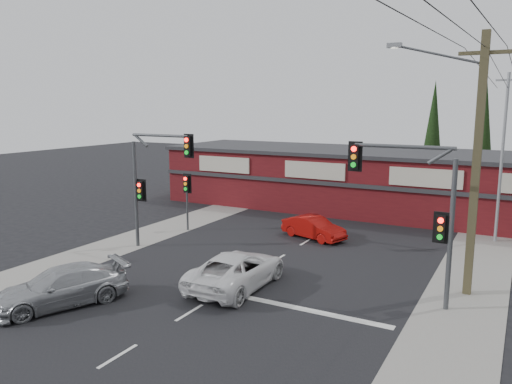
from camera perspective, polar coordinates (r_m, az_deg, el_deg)
The scene contains 18 objects.
ground at distance 21.38m, azimuth -1.63°, elevation -10.14°, with size 120.00×120.00×0.00m, color black.
road_strip at distance 25.60m, azimuth 4.04°, elevation -6.73°, with size 14.00×70.00×0.01m, color black.
verge_left at distance 29.99m, azimuth -10.94°, elevation -4.39°, with size 3.00×70.00×0.02m, color gray.
verge_right at distance 23.57m, azimuth 23.43°, elevation -9.02°, with size 3.00×70.00×0.02m, color gray.
stop_line at distance 18.67m, azimuth 5.55°, elevation -13.20°, with size 6.50×0.35×0.01m, color silver.
white_suv at distance 20.52m, azimuth -2.21°, elevation -8.86°, with size 2.40×5.21×1.45m, color white.
silver_suv at distance 20.07m, azimuth -21.42°, elevation -10.06°, with size 1.98×4.86×1.41m, color #A9ACAF.
red_sedan at distance 27.91m, azimuth 6.60°, elevation -4.06°, with size 1.31×3.76×1.24m, color #A20D09.
lane_dashes at distance 18.48m, azimuth -7.61°, elevation -13.50°, with size 0.12×30.15×0.01m.
shop_building at distance 36.46m, azimuth 10.50°, elevation 1.56°, with size 27.30×8.40×4.22m.
conifer_near at distance 41.91m, azimuth 19.57°, elevation 6.82°, with size 1.80×1.80×9.25m.
conifer_far at distance 43.50m, azimuth 24.58°, elevation 6.59°, with size 1.80×1.80×9.25m.
traffic_mast_left at distance 25.68m, azimuth -11.89°, elevation 2.10°, with size 3.77×0.27×5.97m.
traffic_mast_right at distance 18.94m, azimuth 18.18°, elevation -0.87°, with size 3.96×0.27×5.97m.
pedestal_signal at distance 29.49m, azimuth -7.90°, elevation 0.21°, with size 0.55×0.27×3.38m.
utility_pole at distance 20.50m, azimuth 23.56°, elevation 3.68°, with size 4.38×0.59×10.00m.
steel_pole at distance 29.49m, azimuth 26.31°, elevation 3.78°, with size 1.20×0.16×9.00m.
power_lines at distance 15.07m, azimuth 22.99°, elevation 15.68°, with size 2.01×29.00×1.22m.
Camera 1 is at (10.12, -17.35, 7.33)m, focal length 35.00 mm.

